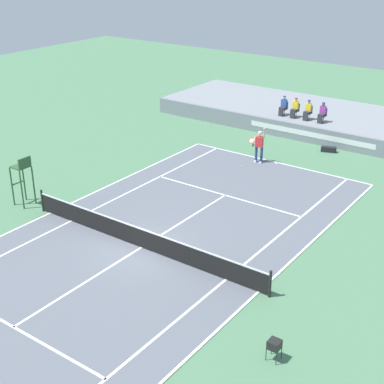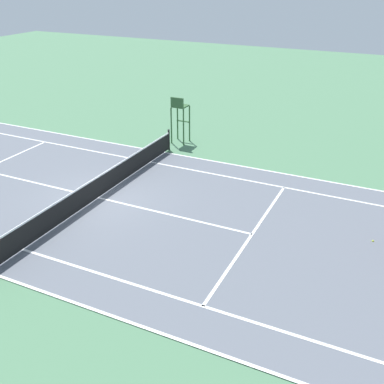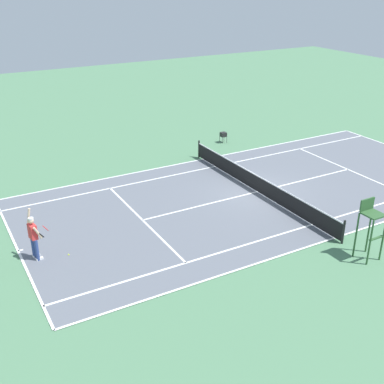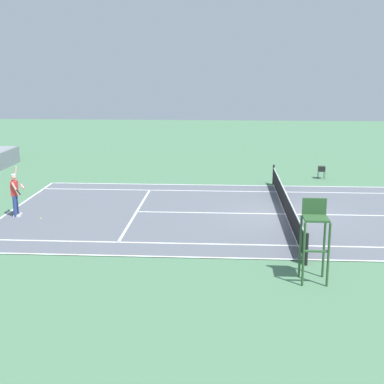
{
  "view_description": "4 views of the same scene",
  "coord_description": "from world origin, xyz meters",
  "px_view_note": "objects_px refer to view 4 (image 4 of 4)",
  "views": [
    {
      "loc": [
        13.48,
        -15.22,
        11.57
      ],
      "look_at": [
        -0.28,
        3.98,
        1.0
      ],
      "focal_mm": 52.98,
      "sensor_mm": 36.0,
      "label": 1
    },
    {
      "loc": [
        12.98,
        10.3,
        8.24
      ],
      "look_at": [
        -0.28,
        3.98,
        1.0
      ],
      "focal_mm": 42.7,
      "sensor_mm": 36.0,
      "label": 2
    },
    {
      "loc": [
        -18.27,
        14.08,
        10.29
      ],
      "look_at": [
        -0.28,
        3.98,
        1.0
      ],
      "focal_mm": 45.69,
      "sensor_mm": 36.0,
      "label": 3
    },
    {
      "loc": [
        -22.14,
        2.66,
        6.21
      ],
      "look_at": [
        -0.28,
        3.98,
        1.0
      ],
      "focal_mm": 50.02,
      "sensor_mm": 36.0,
      "label": 4
    }
  ],
  "objects_px": {
    "tennis_ball": "(41,218)",
    "umpire_chair": "(315,230)",
    "ball_hopper": "(322,169)",
    "tennis_player": "(15,193)"
  },
  "relations": [
    {
      "from": "tennis_ball",
      "to": "umpire_chair",
      "type": "relative_size",
      "value": 0.03
    },
    {
      "from": "tennis_ball",
      "to": "umpire_chair",
      "type": "height_order",
      "value": "umpire_chair"
    },
    {
      "from": "ball_hopper",
      "to": "tennis_player",
      "type": "bearing_deg",
      "value": 121.11
    },
    {
      "from": "tennis_player",
      "to": "tennis_ball",
      "type": "xyz_separation_m",
      "value": [
        -0.37,
        -1.15,
        -0.96
      ]
    },
    {
      "from": "umpire_chair",
      "to": "ball_hopper",
      "type": "distance_m",
      "value": 15.08
    },
    {
      "from": "umpire_chair",
      "to": "ball_hopper",
      "type": "bearing_deg",
      "value": -10.8
    },
    {
      "from": "umpire_chair",
      "to": "ball_hopper",
      "type": "height_order",
      "value": "umpire_chair"
    },
    {
      "from": "tennis_player",
      "to": "umpire_chair",
      "type": "xyz_separation_m",
      "value": [
        -6.23,
        -11.35,
        0.56
      ]
    },
    {
      "from": "tennis_player",
      "to": "ball_hopper",
      "type": "distance_m",
      "value": 16.55
    },
    {
      "from": "tennis_player",
      "to": "ball_hopper",
      "type": "height_order",
      "value": "tennis_player"
    }
  ]
}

